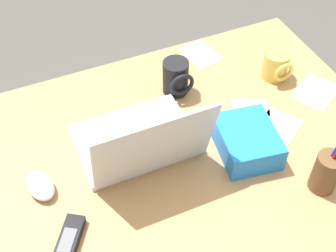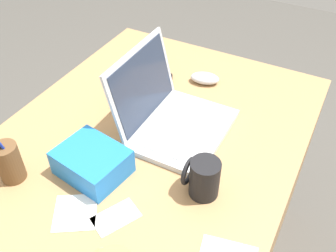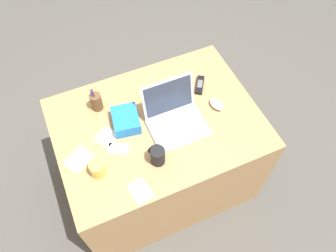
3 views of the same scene
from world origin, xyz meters
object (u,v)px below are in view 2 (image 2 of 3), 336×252
laptop (171,115)px  cordless_phone (158,70)px  computer_mouse (205,78)px  snack_bag (92,162)px  pen_holder (9,162)px  coffee_mug_white (203,178)px

laptop → cordless_phone: size_ratio=2.29×
cordless_phone → laptop: bearing=-143.7°
computer_mouse → cordless_phone: (-0.02, 0.18, -0.01)m
computer_mouse → snack_bag: size_ratio=0.57×
pen_holder → computer_mouse: bearing=-22.8°
laptop → snack_bag: (-0.26, 0.10, -0.01)m
coffee_mug_white → snack_bag: bearing=104.5°
pen_holder → snack_bag: bearing=-57.0°
pen_holder → snack_bag: 0.21m
computer_mouse → coffee_mug_white: (-0.46, -0.20, 0.04)m
laptop → cordless_phone: bearing=36.3°
laptop → snack_bag: bearing=158.5°
computer_mouse → snack_bag: snack_bag is taller
coffee_mug_white → snack_bag: coffee_mug_white is taller
laptop → coffee_mug_white: laptop is taller
laptop → computer_mouse: size_ratio=3.12×
snack_bag → cordless_phone: bearing=9.2°
coffee_mug_white → pen_holder: (-0.19, 0.47, 0.00)m
cordless_phone → computer_mouse: bearing=-83.1°
cordless_phone → pen_holder: bearing=171.4°
laptop → coffee_mug_white: bearing=-134.9°
cordless_phone → pen_holder: pen_holder is taller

